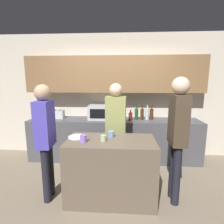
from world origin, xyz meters
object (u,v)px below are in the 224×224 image
object	(u,v)px
potted_plant	(174,111)
bottle_0	(130,116)
bottle_2	(142,114)
bottle_3	(147,114)
bottle_1	(136,114)
plate_on_island	(77,137)
person_left	(116,123)
microwave	(101,112)
person_right	(178,130)
person_center	(45,133)
cup_1	(111,134)
bottle_4	(151,114)
cup_2	(83,139)
cup_0	(103,138)
toaster	(58,114)

from	to	relation	value
potted_plant	bottle_0	distance (m)	0.91
bottle_2	bottle_3	distance (m)	0.11
bottle_1	bottle_0	bearing A→B (deg)	-154.32
plate_on_island	person_left	bearing A→B (deg)	43.52
microwave	person_right	xyz separation A→B (m)	(1.21, -1.36, 0.02)
bottle_1	bottle_2	xyz separation A→B (m)	(0.12, 0.02, -0.00)
plate_on_island	person_center	xyz separation A→B (m)	(-0.40, -0.15, 0.09)
plate_on_island	person_left	distance (m)	0.75
bottle_2	cup_1	size ratio (longest dim) A/B	3.48
potted_plant	bottle_0	size ratio (longest dim) A/B	1.77
bottle_4	bottle_0	bearing A→B (deg)	-166.73
bottle_2	bottle_0	bearing A→B (deg)	-162.80
bottle_4	person_right	size ratio (longest dim) A/B	0.18
cup_2	person_right	size ratio (longest dim) A/B	0.06
bottle_1	person_center	xyz separation A→B (m)	(-1.35, -1.38, -0.02)
cup_0	person_center	world-z (taller)	person_center
person_right	potted_plant	bearing A→B (deg)	-12.80
bottle_0	plate_on_island	distance (m)	1.44
bottle_2	microwave	bearing A→B (deg)	178.81
toaster	person_left	size ratio (longest dim) A/B	0.16
cup_2	person_left	xyz separation A→B (m)	(0.40, 0.71, 0.05)
cup_2	bottle_4	bearing A→B (deg)	52.54
potted_plant	plate_on_island	distance (m)	2.15
bottle_3	cup_0	bearing A→B (deg)	-119.36
bottle_1	cup_1	bearing A→B (deg)	-110.87
bottle_4	person_center	distance (m)	2.20
bottle_4	person_center	bearing A→B (deg)	-139.46
bottle_3	plate_on_island	size ratio (longest dim) A/B	1.23
cup_0	bottle_4	bearing A→B (deg)	58.24
bottle_1	cup_0	size ratio (longest dim) A/B	4.10
microwave	plate_on_island	bearing A→B (deg)	-98.59
microwave	plate_on_island	size ratio (longest dim) A/B	2.00
bottle_2	cup_2	world-z (taller)	bottle_2
microwave	cup_0	size ratio (longest dim) A/B	6.48
bottle_1	bottle_4	xyz separation A→B (m)	(0.32, 0.04, -0.01)
bottle_3	person_center	xyz separation A→B (m)	(-1.58, -1.40, -0.02)
bottle_0	cup_2	distance (m)	1.53
bottle_1	cup_0	bearing A→B (deg)	-112.01
bottle_1	bottle_4	world-z (taller)	bottle_1
bottle_2	bottle_4	xyz separation A→B (m)	(0.20, 0.03, -0.00)
bottle_4	cup_2	size ratio (longest dim) A/B	3.13
person_center	cup_0	bearing A→B (deg)	87.18
cup_1	person_center	bearing A→B (deg)	-167.81
microwave	bottle_0	xyz separation A→B (m)	(0.63, -0.09, -0.06)
microwave	cup_2	world-z (taller)	microwave
potted_plant	bottle_2	distance (m)	0.66
potted_plant	plate_on_island	xyz separation A→B (m)	(-1.72, -1.27, -0.19)
bottle_3	cup_1	world-z (taller)	bottle_3
cup_2	person_right	distance (m)	1.27
cup_0	person_left	size ratio (longest dim) A/B	0.05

